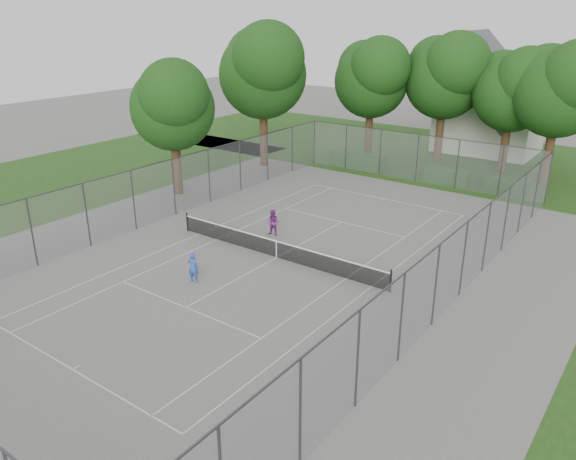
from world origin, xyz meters
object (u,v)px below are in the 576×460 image
Objects in this scene: house at (491,105)px; girl_player at (193,267)px; tennis_net at (276,248)px; woman_player at (273,223)px.

girl_player is at bearing -94.25° from house.
girl_player is at bearing -108.26° from tennis_net.
house reaches higher than girl_player.
house is (1.08, 29.72, 3.61)m from tennis_net.
girl_player is (-2.54, -34.14, -3.38)m from house.
girl_player is (-1.46, -4.43, 0.23)m from tennis_net.
house is 34.40m from girl_player.
woman_player is (-3.07, -27.37, -3.38)m from house.
tennis_net is 3.09m from woman_player.
tennis_net is 4.67m from girl_player.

